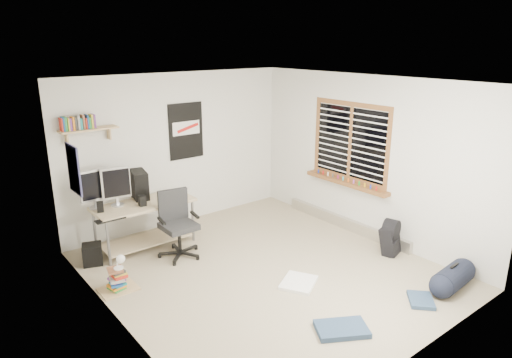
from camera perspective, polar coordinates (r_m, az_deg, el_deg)
floor at (r=6.28m, az=1.13°, el=-11.36°), size 4.00×4.50×0.01m
ceiling at (r=5.55m, az=1.28°, el=12.09°), size 4.00×4.50×0.01m
back_wall at (r=7.61m, az=-9.70°, el=3.60°), size 4.00×0.01×2.50m
left_wall at (r=4.84m, az=-17.48°, el=-4.75°), size 0.01×4.50×2.50m
right_wall at (r=7.19m, az=13.62°, el=2.60°), size 0.01×4.50×2.50m
desk at (r=7.00m, az=-13.68°, el=-5.46°), size 1.58×1.17×0.66m
monitor_left at (r=6.80m, az=-19.51°, el=-1.99°), size 0.41×0.12×0.44m
monitor_right at (r=6.80m, az=-17.02°, el=-1.70°), size 0.42×0.16×0.45m
pc_tower at (r=7.07m, az=-14.39°, el=-0.79°), size 0.29×0.46×0.45m
keyboard at (r=6.46m, az=-17.76°, el=-4.82°), size 0.39×0.14×0.02m
speaker_left at (r=6.68m, az=-18.88°, el=-3.46°), size 0.11×0.11×0.18m
speaker_right at (r=6.74m, az=-14.02°, el=-2.78°), size 0.10×0.10×0.19m
office_chair at (r=6.55m, az=-9.64°, el=-5.60°), size 0.72×0.72×0.96m
wall_shelf at (r=6.83m, az=-20.17°, el=5.85°), size 0.80×0.22×0.24m
poster_back_wall at (r=7.59m, az=-8.73°, el=5.95°), size 0.62×0.03×0.92m
poster_left_wall at (r=5.86m, az=-21.83°, el=1.13°), size 0.02×0.42×0.60m
window at (r=7.29m, az=11.62°, el=4.53°), size 0.10×1.50×1.26m
baseboard_heater at (r=7.69m, az=11.04°, el=-5.40°), size 0.08×2.50×0.18m
backpack at (r=6.93m, az=16.42°, el=-7.38°), size 0.37×0.32×0.41m
duffel_bag at (r=6.29m, az=23.36°, el=-11.36°), size 0.33×0.33×0.60m
tshirt at (r=5.97m, az=5.34°, el=-12.77°), size 0.61×0.58×0.04m
jeans_a at (r=5.19m, az=10.66°, el=-17.94°), size 0.64×0.57×0.06m
jeans_b at (r=5.92m, az=19.92°, el=-14.04°), size 0.45×0.45×0.05m
book_stack at (r=6.02m, az=-16.94°, el=-11.84°), size 0.45×0.38×0.28m
desk_lamp at (r=5.91m, az=-16.87°, el=-9.91°), size 0.18×0.23×0.20m
subwoofer at (r=6.78m, az=-19.77°, el=-8.85°), size 0.33×0.33×0.29m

